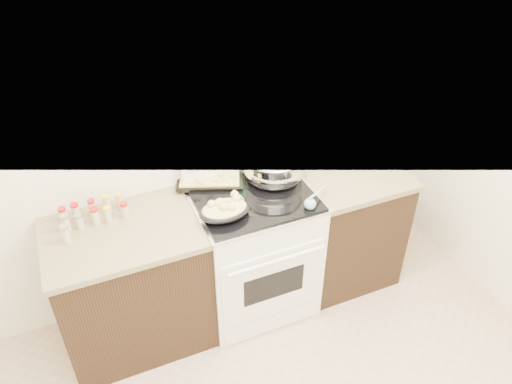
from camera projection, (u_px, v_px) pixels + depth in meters
room_shell at (327, 270)px, 1.55m from camera, size 4.10×3.60×2.75m
counter_left at (133, 285)px, 3.19m from camera, size 0.93×0.67×0.92m
counter_right at (343, 224)px, 3.69m from camera, size 0.73×0.67×0.92m
kitchen_range at (253, 248)px, 3.43m from camera, size 0.78×0.73×1.22m
mixing_bowl at (274, 167)px, 3.26m from camera, size 0.41×0.41×0.24m
roasting_pan at (224, 209)px, 2.96m from camera, size 0.32×0.23×0.12m
baking_sheet at (211, 177)px, 3.30m from camera, size 0.51×0.43×0.06m
wooden_spoon at (236, 196)px, 3.13m from camera, size 0.07×0.25×0.04m
blue_ladle at (311, 202)px, 3.05m from camera, size 0.23×0.17×0.09m
spice_jars at (90, 215)px, 2.94m from camera, size 0.40×0.24×0.13m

